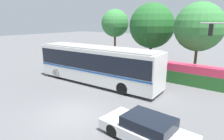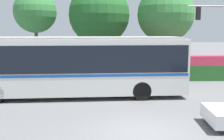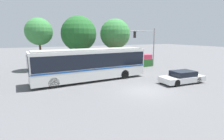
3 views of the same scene
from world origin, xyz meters
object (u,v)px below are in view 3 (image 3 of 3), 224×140
city_bus (91,63)px  street_tree_right (115,34)px  sedan_foreground (182,77)px  street_tree_centre (79,34)px  traffic_light_pole (148,42)px  street_tree_left (39,32)px

city_bus → street_tree_right: 10.27m
city_bus → street_tree_right: bearing=-134.8°
sedan_foreground → street_tree_centre: size_ratio=0.61×
street_tree_centre → street_tree_right: street_tree_centre is taller
sedan_foreground → traffic_light_pole: traffic_light_pole is taller
street_tree_left → street_tree_right: (10.80, -1.32, -0.25)m
city_bus → street_tree_left: (-4.15, 8.53, 3.33)m
city_bus → traffic_light_pole: 11.61m
sedan_foreground → street_tree_left: bearing=-45.2°
traffic_light_pole → street_tree_centre: street_tree_centre is taller
street_tree_right → street_tree_centre: bearing=168.1°
street_tree_left → street_tree_centre: 5.41m
street_tree_centre → street_tree_left: bearing=178.0°
street_tree_right → traffic_light_pole: bearing=-37.2°
sedan_foreground → traffic_light_pole: (2.95, 9.37, 3.19)m
sedan_foreground → traffic_light_pole: 10.33m
sedan_foreground → street_tree_centre: bearing=-60.5°
sedan_foreground → traffic_light_pole: size_ratio=0.79×
city_bus → street_tree_left: 10.05m
city_bus → street_tree_centre: 8.98m
sedan_foreground → street_tree_left: size_ratio=0.65×
traffic_light_pole → street_tree_left: 15.53m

